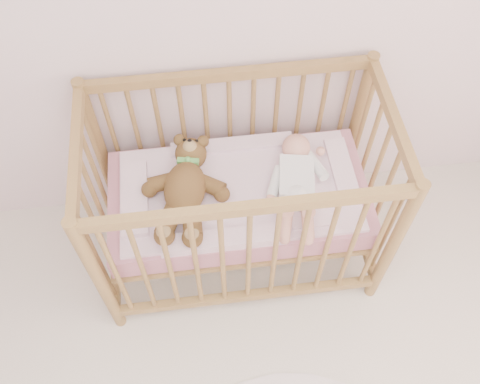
{
  "coord_description": "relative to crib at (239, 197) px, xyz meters",
  "views": [
    {
      "loc": [
        -0.06,
        0.22,
        2.63
      ],
      "look_at": [
        0.11,
        1.55,
        0.62
      ],
      "focal_mm": 40.0,
      "sensor_mm": 36.0,
      "label": 1
    }
  ],
  "objects": [
    {
      "name": "blanket",
      "position": [
        0.0,
        0.0,
        0.06
      ],
      "size": [
        1.1,
        0.58,
        0.06
      ],
      "primitive_type": null,
      "color": "#F3A7C7",
      "rests_on": "mattress"
    },
    {
      "name": "teddy_bear",
      "position": [
        -0.24,
        -0.02,
        0.15
      ],
      "size": [
        0.53,
        0.67,
        0.16
      ],
      "primitive_type": null,
      "rotation": [
        0.0,
        0.0,
        -0.2
      ],
      "color": "brown",
      "rests_on": "blanket"
    },
    {
      "name": "mattress",
      "position": [
        0.0,
        0.0,
        -0.01
      ],
      "size": [
        1.22,
        0.62,
        0.13
      ],
      "primitive_type": "cube",
      "color": "pink",
      "rests_on": "crib"
    },
    {
      "name": "baby",
      "position": [
        0.26,
        -0.02,
        0.14
      ],
      "size": [
        0.39,
        0.64,
        0.15
      ],
      "primitive_type": null,
      "rotation": [
        0.0,
        0.0,
        -0.17
      ],
      "color": "white",
      "rests_on": "blanket"
    },
    {
      "name": "crib",
      "position": [
        0.0,
        0.0,
        0.0
      ],
      "size": [
        1.36,
        0.76,
        1.0
      ],
      "primitive_type": null,
      "color": "#9F7D43",
      "rests_on": "floor"
    }
  ]
}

